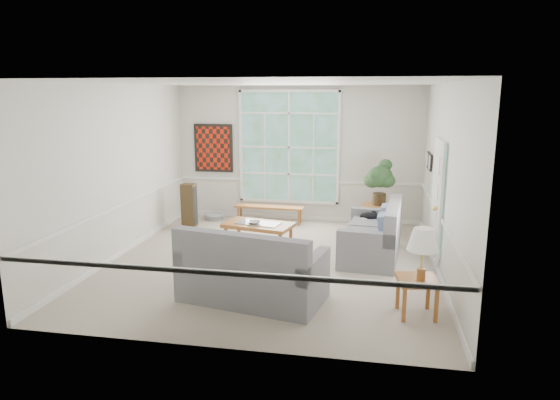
% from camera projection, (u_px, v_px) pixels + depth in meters
% --- Properties ---
extents(floor, '(5.50, 6.00, 0.01)m').
position_uv_depth(floor, '(272.00, 262.00, 8.57)').
color(floor, '#A59787').
rests_on(floor, ground).
extents(ceiling, '(5.50, 6.00, 0.02)m').
position_uv_depth(ceiling, '(272.00, 83.00, 7.93)').
color(ceiling, white).
rests_on(ceiling, ground).
extents(wall_back, '(5.50, 0.02, 3.00)m').
position_uv_depth(wall_back, '(298.00, 154.00, 11.13)').
color(wall_back, silver).
rests_on(wall_back, ground).
extents(wall_front, '(5.50, 0.02, 3.00)m').
position_uv_depth(wall_front, '(218.00, 221.00, 5.36)').
color(wall_front, silver).
rests_on(wall_front, ground).
extents(wall_left, '(0.02, 6.00, 3.00)m').
position_uv_depth(wall_left, '(118.00, 171.00, 8.73)').
color(wall_left, silver).
rests_on(wall_left, ground).
extents(wall_right, '(0.02, 6.00, 3.00)m').
position_uv_depth(wall_right, '(445.00, 181.00, 7.77)').
color(wall_right, silver).
rests_on(wall_right, ground).
extents(window_back, '(2.30, 0.08, 2.40)m').
position_uv_depth(window_back, '(289.00, 147.00, 11.10)').
color(window_back, white).
rests_on(window_back, wall_back).
extents(entry_door, '(0.08, 0.90, 2.10)m').
position_uv_depth(entry_door, '(436.00, 201.00, 8.45)').
color(entry_door, white).
rests_on(entry_door, floor).
extents(door_sidelight, '(0.08, 0.26, 1.90)m').
position_uv_depth(door_sidelight, '(441.00, 203.00, 7.82)').
color(door_sidelight, white).
rests_on(door_sidelight, wall_right).
extents(wall_art, '(0.90, 0.06, 1.10)m').
position_uv_depth(wall_art, '(213.00, 148.00, 11.40)').
color(wall_art, maroon).
rests_on(wall_art, wall_back).
extents(wall_frame_near, '(0.04, 0.26, 0.32)m').
position_uv_depth(wall_frame_near, '(430.00, 162.00, 9.45)').
color(wall_frame_near, black).
rests_on(wall_frame_near, wall_right).
extents(wall_frame_far, '(0.04, 0.26, 0.32)m').
position_uv_depth(wall_frame_far, '(428.00, 160.00, 9.83)').
color(wall_frame_far, black).
rests_on(wall_frame_far, wall_right).
extents(loveseat_right, '(1.11, 1.89, 0.98)m').
position_uv_depth(loveseat_right, '(371.00, 230.00, 8.74)').
color(loveseat_right, slate).
rests_on(loveseat_right, floor).
extents(loveseat_front, '(2.11, 1.38, 1.05)m').
position_uv_depth(loveseat_front, '(253.00, 263.00, 6.93)').
color(loveseat_front, slate).
rests_on(loveseat_front, floor).
extents(coffee_table, '(1.37, 0.93, 0.47)m').
position_uv_depth(coffee_table, '(258.00, 235.00, 9.32)').
color(coffee_table, '#9B5B29').
rests_on(coffee_table, floor).
extents(pewter_bowl, '(0.33, 0.33, 0.07)m').
position_uv_depth(pewter_bowl, '(254.00, 222.00, 9.20)').
color(pewter_bowl, '#9E9DA3').
rests_on(pewter_bowl, coffee_table).
extents(window_bench, '(1.57, 0.39, 0.36)m').
position_uv_depth(window_bench, '(269.00, 214.00, 11.16)').
color(window_bench, '#9B5B29').
rests_on(window_bench, floor).
extents(end_table, '(0.63, 0.63, 0.58)m').
position_uv_depth(end_table, '(376.00, 218.00, 10.33)').
color(end_table, '#9B5B29').
rests_on(end_table, floor).
extents(houseplant, '(0.64, 0.64, 0.96)m').
position_uv_depth(houseplant, '(380.00, 182.00, 10.18)').
color(houseplant, '#294A26').
rests_on(houseplant, end_table).
extents(side_table, '(0.57, 0.57, 0.51)m').
position_uv_depth(side_table, '(417.00, 297.00, 6.47)').
color(side_table, '#9B5B29').
rests_on(side_table, floor).
extents(table_lamp, '(0.52, 0.52, 0.68)m').
position_uv_depth(table_lamp, '(422.00, 254.00, 6.28)').
color(table_lamp, silver).
rests_on(table_lamp, side_table).
extents(pet_bed, '(0.60, 0.60, 0.13)m').
position_uv_depth(pet_bed, '(214.00, 216.00, 11.43)').
color(pet_bed, gray).
rests_on(pet_bed, floor).
extents(floor_speaker, '(0.30, 0.25, 0.94)m').
position_uv_depth(floor_speaker, '(189.00, 205.00, 10.74)').
color(floor_speaker, '#3B2B17').
rests_on(floor_speaker, floor).
extents(cat, '(0.38, 0.29, 0.17)m').
position_uv_depth(cat, '(369.00, 216.00, 9.35)').
color(cat, black).
rests_on(cat, loveseat_right).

